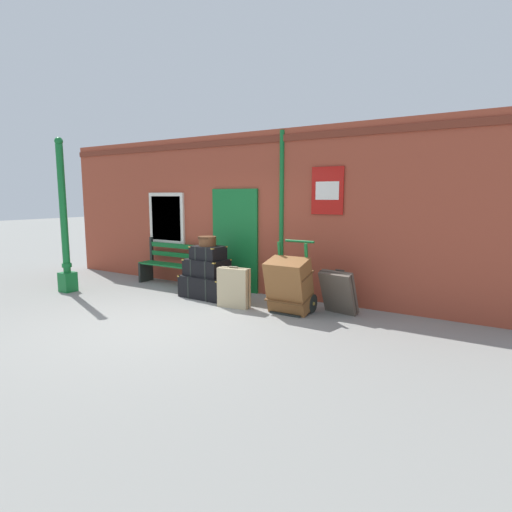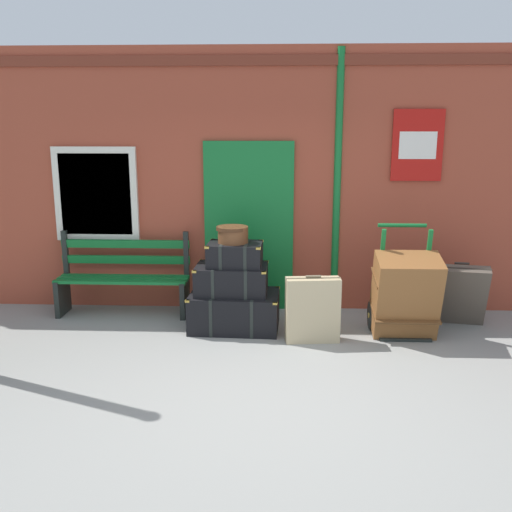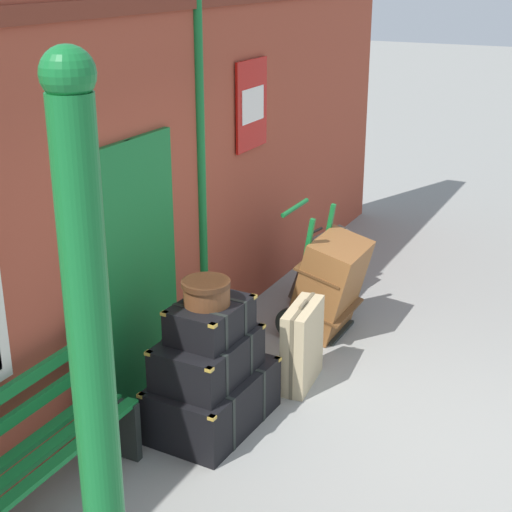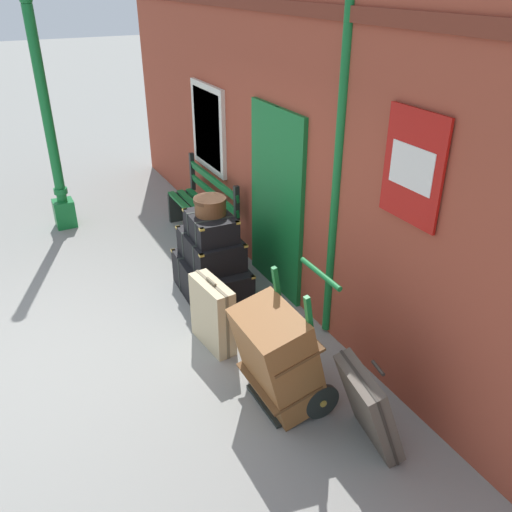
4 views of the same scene
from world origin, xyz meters
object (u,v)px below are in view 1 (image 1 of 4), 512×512
Objects in this scene: platform_bench at (172,265)px; suitcase_brown at (234,288)px; large_brown_trunk at (289,285)px; steamer_trunk_middle at (207,267)px; porters_trolley at (294,295)px; steamer_trunk_base at (208,286)px; steamer_trunk_top at (208,253)px; round_hatbox at (207,240)px; suitcase_slate at (339,292)px; lamp_post at (65,234)px.

suitcase_brown is (2.27, -0.84, -0.09)m from platform_bench.
large_brown_trunk is at bearing -11.68° from platform_bench.
suitcase_brown is at bearing -170.90° from large_brown_trunk.
steamer_trunk_middle is 1.11× the size of suitcase_brown.
porters_trolley is 1.07m from suitcase_brown.
large_brown_trunk is (3.29, -0.68, 0.04)m from platform_bench.
steamer_trunk_base is 1.65× the size of steamer_trunk_top.
steamer_trunk_base is 1.08× the size of large_brown_trunk.
round_hatbox is (0.02, 0.01, 0.53)m from steamer_trunk_middle.
suitcase_slate is at bearing 4.03° from steamer_trunk_middle.
steamer_trunk_top is 1.07m from suitcase_brown.
porters_trolley reaches higher than steamer_trunk_top.
lamp_post is 2.99× the size of steamer_trunk_base.
porters_trolley reaches higher than steamer_trunk_base.
lamp_post is at bearing -165.60° from suitcase_slate.
suitcase_brown is at bearing -22.21° from steamer_trunk_base.
lamp_post is at bearing -156.76° from steamer_trunk_top.
round_hatbox is 0.37× the size of large_brown_trunk.
large_brown_trunk is 1.28× the size of suitcase_slate.
porters_trolley is 0.76m from suitcase_slate.
steamer_trunk_top is (0.04, -0.01, 0.29)m from steamer_trunk_middle.
steamer_trunk_top is at bearing 54.77° from steamer_trunk_base.
platform_bench is at bearing 168.32° from large_brown_trunk.
large_brown_trunk is (1.91, -0.21, -0.10)m from steamer_trunk_middle.
platform_bench is 1.51m from steamer_trunk_base.
steamer_trunk_top is 2.65m from suitcase_slate.
porters_trolley is (1.90, -0.04, -0.83)m from round_hatbox.
steamer_trunk_base is (1.41, -0.49, -0.23)m from platform_bench.
steamer_trunk_top reaches higher than suitcase_slate.
steamer_trunk_base is 0.37m from steamer_trunk_middle.
platform_bench is 3.36m from large_brown_trunk.
suitcase_slate is (2.60, 0.20, 0.16)m from steamer_trunk_base.
steamer_trunk_middle is 0.86× the size of large_brown_trunk.
porters_trolley is at bearing -1.35° from round_hatbox.
lamp_post is 8.72× the size of round_hatbox.
platform_bench is at bearing 171.22° from porters_trolley.
steamer_trunk_middle is at bearing -18.88° from platform_bench.
lamp_post is at bearing -166.05° from porters_trolley.
platform_bench is (1.34, 1.66, -0.74)m from lamp_post.
suitcase_brown is (-1.01, -0.16, -0.13)m from large_brown_trunk.
steamer_trunk_middle is at bearing 23.64° from lamp_post.
large_brown_trunk is at bearing -6.26° from steamer_trunk_middle.
platform_bench is at bearing 159.67° from suitcase_brown.
round_hatbox reaches higher than steamer_trunk_base.
lamp_post is 4.93× the size of steamer_trunk_top.
porters_trolley is at bearing 13.95° from lamp_post.
lamp_post reaches higher than large_brown_trunk.
porters_trolley is at bearing -8.78° from platform_bench.
steamer_trunk_base is at bearing -60.82° from round_hatbox.
steamer_trunk_base is 1.38× the size of suitcase_slate.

